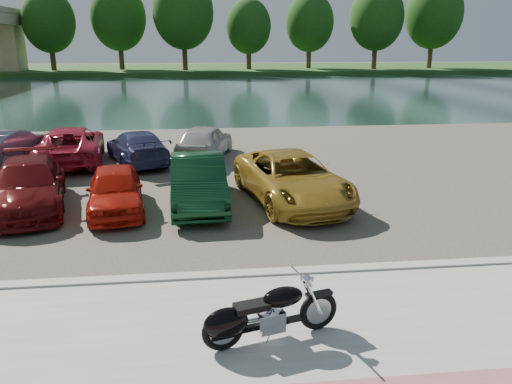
% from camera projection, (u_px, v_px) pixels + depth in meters
% --- Properties ---
extents(ground, '(200.00, 200.00, 0.00)m').
position_uv_depth(ground, '(267.00, 332.00, 8.45)').
color(ground, '#595447').
rests_on(ground, ground).
extents(promenade, '(60.00, 6.00, 0.10)m').
position_uv_depth(promenade, '(276.00, 366.00, 7.48)').
color(promenade, '#9D9A94').
rests_on(promenade, ground).
extents(kerb, '(60.00, 0.30, 0.14)m').
position_uv_depth(kerb, '(255.00, 275.00, 10.33)').
color(kerb, '#9D9A94').
rests_on(kerb, ground).
extents(parking_lot, '(60.00, 18.00, 0.04)m').
position_uv_depth(parking_lot, '(229.00, 169.00, 18.89)').
color(parking_lot, '#454138').
rests_on(parking_lot, ground).
extents(river, '(120.00, 40.00, 0.00)m').
position_uv_depth(river, '(211.00, 92.00, 46.45)').
color(river, '#182C28').
rests_on(river, ground).
extents(far_bank, '(120.00, 24.00, 0.60)m').
position_uv_depth(far_bank, '(206.00, 69.00, 76.77)').
color(far_bank, '#1C4318').
rests_on(far_bank, ground).
extents(far_trees, '(70.25, 10.68, 12.52)m').
position_uv_depth(far_trees, '(237.00, 18.00, 69.21)').
color(far_trees, '#3D2D16').
rests_on(far_trees, far_bank).
extents(motorcycle, '(2.29, 0.94, 1.05)m').
position_uv_depth(motorcycle, '(259.00, 316.00, 7.87)').
color(motorcycle, black).
rests_on(motorcycle, promenade).
extents(car_3, '(2.99, 5.13, 1.40)m').
position_uv_depth(car_3, '(28.00, 185.00, 14.25)').
color(car_3, '#560C0D').
rests_on(car_3, parking_lot).
extents(car_4, '(2.05, 3.93, 1.28)m').
position_uv_depth(car_4, '(115.00, 190.00, 14.06)').
color(car_4, '#B8190C').
rests_on(car_4, parking_lot).
extents(car_5, '(1.70, 4.47, 1.45)m').
position_uv_depth(car_5, '(198.00, 181.00, 14.54)').
color(car_5, '#0F371B').
rests_on(car_5, parking_lot).
extents(car_6, '(3.37, 5.63, 1.46)m').
position_uv_depth(car_6, '(292.00, 178.00, 14.86)').
color(car_6, '#A67F26').
rests_on(car_6, parking_lot).
extents(car_9, '(2.28, 4.42, 1.39)m').
position_uv_depth(car_9, '(8.00, 147.00, 19.42)').
color(car_9, slate).
rests_on(car_9, parking_lot).
extents(car_10, '(3.15, 5.49, 1.44)m').
position_uv_depth(car_10, '(71.00, 145.00, 19.54)').
color(car_10, '#A71B2F').
rests_on(car_10, parking_lot).
extents(car_11, '(3.19, 4.78, 1.29)m').
position_uv_depth(car_11, '(137.00, 147.00, 19.59)').
color(car_11, navy).
rests_on(car_11, parking_lot).
extents(car_12, '(2.70, 4.40, 1.40)m').
position_uv_depth(car_12, '(205.00, 141.00, 20.44)').
color(car_12, '#B4B3AF').
rests_on(car_12, parking_lot).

